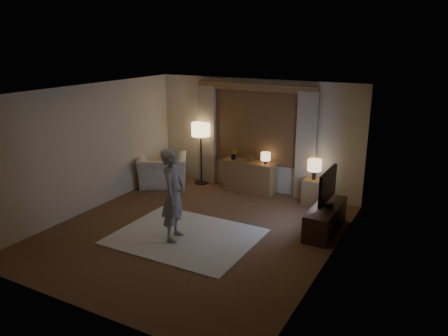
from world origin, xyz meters
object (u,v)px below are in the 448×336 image
Objects in this scene: armchair at (163,171)px; tv_stand at (325,219)px; side_table at (313,192)px; sideboard at (249,177)px; person at (174,195)px.

armchair reaches higher than tv_stand.
armchair is 0.82× the size of tv_stand.
armchair is 2.06× the size of side_table.
sideboard is at bearing 164.47° from armchair.
armchair is 3.06m from person.
side_table is 0.40× the size of tv_stand.
side_table is 3.35m from person.
sideboard is 0.72× the size of person.
person is at bearing 97.96° from armchair.
side_table reaches higher than tv_stand.
person reaches higher than tv_stand.
person is at bearing -144.60° from tv_stand.
tv_stand is at bearing -69.66° from person.
person reaches higher than side_table.
person reaches higher than armchair.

